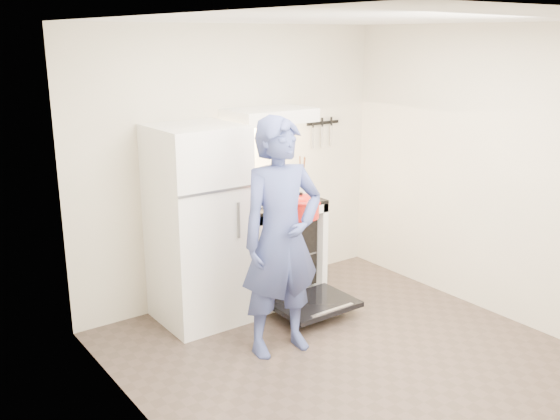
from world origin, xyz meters
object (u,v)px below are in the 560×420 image
at_px(refrigerator, 198,225).
at_px(person, 281,238).
at_px(stove_body, 274,249).
at_px(dutch_oven, 300,209).
at_px(tea_kettle, 236,186).

bearing_deg(refrigerator, person, -74.66).
height_order(stove_body, dutch_oven, dutch_oven).
bearing_deg(tea_kettle, person, -104.24).
bearing_deg(tea_kettle, dutch_oven, -82.13).
bearing_deg(dutch_oven, refrigerator, 135.59).
relative_size(tea_kettle, dutch_oven, 0.69).
height_order(refrigerator, stove_body, refrigerator).
distance_m(refrigerator, dutch_oven, 0.89).
xyz_separation_m(person, dutch_oven, (0.38, 0.26, 0.11)).
bearing_deg(person, dutch_oven, 40.47).
distance_m(tea_kettle, dutch_oven, 0.82).
height_order(person, dutch_oven, person).
height_order(tea_kettle, person, person).
xyz_separation_m(refrigerator, dutch_oven, (0.62, -0.61, 0.18)).
distance_m(tea_kettle, person, 1.11).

